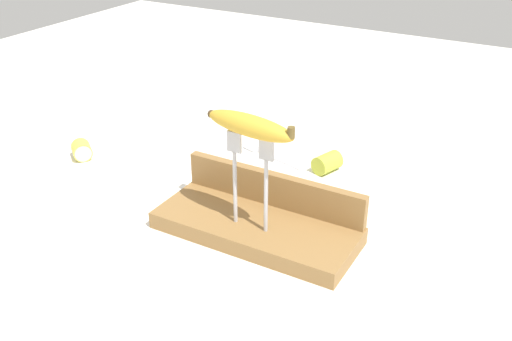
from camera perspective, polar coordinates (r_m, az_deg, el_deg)
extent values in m
plane|color=white|center=(1.06, 0.00, -6.33)|extent=(3.00, 3.00, 0.00)
cube|color=olive|center=(1.05, 0.00, -5.62)|extent=(0.36, 0.15, 0.03)
cube|color=olive|center=(1.07, 1.74, -1.80)|extent=(0.36, 0.02, 0.06)
cylinder|color=#B2B2B7|center=(1.00, -2.05, -1.67)|extent=(0.01, 0.01, 0.14)
cube|color=#B2B2B7|center=(0.96, -2.14, 2.80)|extent=(0.03, 0.00, 0.04)
cylinder|color=#B2B2B7|center=(0.98, 0.97, -2.53)|extent=(0.01, 0.01, 0.14)
cube|color=#B2B2B7|center=(0.94, 1.01, 2.03)|extent=(0.03, 0.00, 0.04)
ellipsoid|color=gold|center=(0.93, -0.59, 4.40)|extent=(0.17, 0.06, 0.04)
cylinder|color=brown|center=(0.89, 3.44, 3.71)|extent=(0.01, 0.01, 0.02)
sphere|color=#3F2D19|center=(0.98, -4.35, 5.51)|extent=(0.01, 0.01, 0.01)
cylinder|color=#B2B2B7|center=(1.31, 2.13, 1.13)|extent=(0.13, 0.04, 0.01)
cube|color=#B2B2B7|center=(1.37, -0.40, 2.26)|extent=(0.04, 0.04, 0.01)
cylinder|color=#DBD147|center=(1.37, -16.62, 1.93)|extent=(0.06, 0.06, 0.04)
cylinder|color=beige|center=(1.35, -16.48, 1.56)|extent=(0.02, 0.03, 0.04)
cylinder|color=#B2C138|center=(1.27, 6.94, 0.75)|extent=(0.06, 0.07, 0.04)
cylinder|color=beige|center=(1.29, 7.81, 1.15)|extent=(0.04, 0.01, 0.04)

